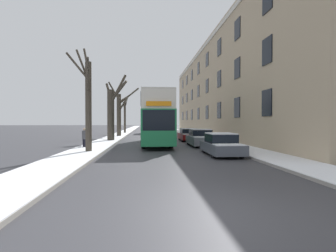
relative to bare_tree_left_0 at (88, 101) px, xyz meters
name	(u,v)px	position (x,y,z in m)	size (l,w,h in m)	color
ground_plane	(211,212)	(5.20, -11.43, -3.36)	(320.00, 320.00, 0.00)	#38383D
sidewalk_left	(128,131)	(-0.26, 41.57, -3.28)	(2.48, 130.00, 0.16)	gray
sidewalk_right	(177,131)	(10.67, 41.57, -3.28)	(2.48, 130.00, 0.16)	gray
terrace_facade_right	(233,91)	(16.40, 20.12, 3.21)	(9.10, 52.64, 13.14)	tan
bare_tree_left_0	(88,101)	(0.00, 0.00, 0.00)	(1.92, 3.21, 6.96)	#423A30
bare_tree_left_1	(112,112)	(0.20, 10.20, -0.28)	(2.50, 2.18, 7.01)	#423A30
bare_tree_left_2	(120,112)	(0.19, 18.51, 0.02)	(4.13, 2.69, 7.36)	#423A30
bare_tree_left_3	(125,115)	(0.07, 29.01, -0.17)	(0.96, 3.40, 6.73)	#423A30
double_decker_bus	(156,117)	(4.61, 6.35, -0.85)	(2.50, 11.49, 4.43)	#1E7A47
parked_car_0	(221,145)	(8.34, -1.55, -2.73)	(1.83, 4.15, 1.36)	#474C56
parked_car_1	(201,138)	(8.34, 4.58, -2.69)	(1.89, 4.22, 1.44)	slate
parked_car_2	(188,135)	(8.34, 10.88, -2.73)	(1.85, 4.42, 1.34)	maroon
oncoming_van	(147,126)	(3.97, 28.10, -2.03)	(2.02, 5.24, 2.47)	#9EA3AD
pedestrian_left_sidewalk	(84,137)	(-0.87, 2.82, -2.48)	(0.35, 0.35, 1.59)	black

